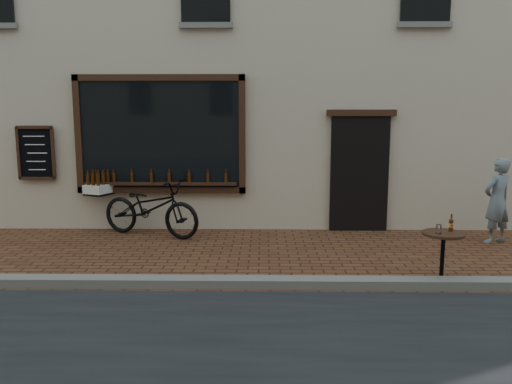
{
  "coord_description": "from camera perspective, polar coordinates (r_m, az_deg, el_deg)",
  "views": [
    {
      "loc": [
        0.08,
        -6.05,
        2.23
      ],
      "look_at": [
        -0.04,
        1.2,
        1.1
      ],
      "focal_mm": 35.0,
      "sensor_mm": 36.0,
      "label": 1
    }
  ],
  "objects": [
    {
      "name": "ground",
      "position": [
        6.45,
        0.2,
        -11.37
      ],
      "size": [
        90.0,
        90.0,
        0.0
      ],
      "primitive_type": "plane",
      "color": "#542C1B",
      "rests_on": "ground"
    },
    {
      "name": "kerb",
      "position": [
        6.62,
        0.23,
        -10.29
      ],
      "size": [
        90.0,
        0.25,
        0.12
      ],
      "primitive_type": "cube",
      "color": "slate",
      "rests_on": "ground"
    },
    {
      "name": "cargo_bicycle",
      "position": [
        9.42,
        -12.17,
        -1.66
      ],
      "size": [
        2.4,
        1.46,
        1.14
      ],
      "rotation": [
        0.0,
        0.0,
        1.19
      ],
      "color": "black",
      "rests_on": "ground"
    },
    {
      "name": "bistro_table",
      "position": [
        7.04,
        20.59,
        -5.94
      ],
      "size": [
        0.55,
        0.55,
        0.94
      ],
      "color": "black",
      "rests_on": "ground"
    },
    {
      "name": "pedestrian",
      "position": [
        9.61,
        25.85,
        -0.9
      ],
      "size": [
        0.65,
        0.55,
        1.5
      ],
      "primitive_type": "imported",
      "rotation": [
        0.0,
        0.0,
        3.57
      ],
      "color": "slate",
      "rests_on": "ground"
    }
  ]
}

